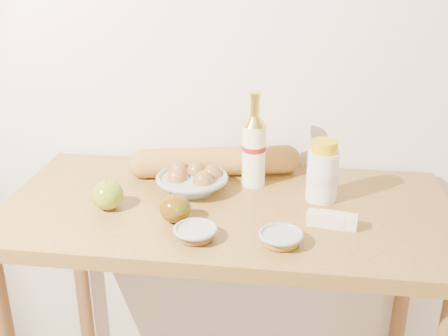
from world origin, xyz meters
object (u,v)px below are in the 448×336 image
Objects in this scene: table at (225,244)px; bourbon_bottle at (254,148)px; baguette at (215,162)px; cream_bottle at (323,173)px; egg_bowl at (193,180)px.

table is 0.28m from bourbon_bottle.
baguette reaches higher than table.
cream_bottle is at bearing 15.64° from table.
egg_bowl is 0.43× the size of baguette.
egg_bowl is at bearing 178.58° from cream_bottle.
egg_bowl is (-0.11, 0.08, 0.15)m from table.
bourbon_bottle is at bearing 20.58° from egg_bowl.
table is 0.33m from cream_bottle.
cream_bottle is 0.75× the size of egg_bowl.
baguette is at bearing 138.70° from bourbon_bottle.
cream_bottle is (0.19, -0.07, -0.03)m from bourbon_bottle.
bourbon_bottle is 0.21m from cream_bottle.
cream_bottle is at bearing -1.24° from egg_bowl.
bourbon_bottle is at bearing 66.53° from table.
baguette is (-0.31, 0.12, -0.04)m from cream_bottle.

